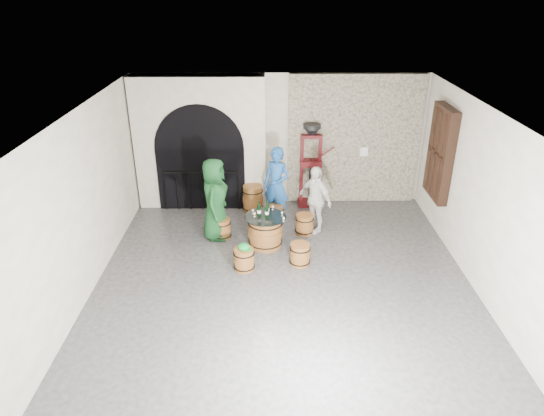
{
  "coord_description": "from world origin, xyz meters",
  "views": [
    {
      "loc": [
        -0.26,
        -7.37,
        5.17
      ],
      "look_at": [
        -0.21,
        1.28,
        1.05
      ],
      "focal_mm": 32.0,
      "sensor_mm": 36.0,
      "label": 1
    }
  ],
  "objects_px": {
    "barrel_stool_near_right": "(300,254)",
    "person_blue": "(277,185)",
    "barrel_stool_left": "(222,228)",
    "barrel_table": "(265,231)",
    "barrel_stool_right": "(304,224)",
    "wine_bottle_center": "(267,211)",
    "barrel_stool_far": "(275,215)",
    "wine_bottle_right": "(268,208)",
    "corking_press": "(311,159)",
    "wine_bottle_left": "(259,210)",
    "person_white": "(315,199)",
    "side_barrel": "(253,199)",
    "barrel_stool_near_left": "(244,259)",
    "person_green": "(215,199)"
  },
  "relations": [
    {
      "from": "wine_bottle_center",
      "to": "person_green",
      "type": "bearing_deg",
      "value": 159.17
    },
    {
      "from": "barrel_stool_far",
      "to": "corking_press",
      "type": "bearing_deg",
      "value": 50.08
    },
    {
      "from": "person_green",
      "to": "barrel_table",
      "type": "bearing_deg",
      "value": -104.31
    },
    {
      "from": "person_green",
      "to": "wine_bottle_center",
      "type": "bearing_deg",
      "value": -104.97
    },
    {
      "from": "barrel_stool_right",
      "to": "wine_bottle_center",
      "type": "relative_size",
      "value": 1.39
    },
    {
      "from": "barrel_stool_left",
      "to": "person_green",
      "type": "relative_size",
      "value": 0.25
    },
    {
      "from": "barrel_stool_far",
      "to": "wine_bottle_right",
      "type": "relative_size",
      "value": 1.39
    },
    {
      "from": "wine_bottle_center",
      "to": "side_barrel",
      "type": "distance_m",
      "value": 1.81
    },
    {
      "from": "person_green",
      "to": "wine_bottle_left",
      "type": "xyz_separation_m",
      "value": [
        0.95,
        -0.36,
        -0.09
      ]
    },
    {
      "from": "barrel_stool_near_left",
      "to": "wine_bottle_right",
      "type": "bearing_deg",
      "value": 66.88
    },
    {
      "from": "barrel_stool_left",
      "to": "person_white",
      "type": "xyz_separation_m",
      "value": [
        2.05,
        0.33,
        0.54
      ]
    },
    {
      "from": "barrel_stool_near_left",
      "to": "wine_bottle_left",
      "type": "bearing_deg",
      "value": 73.91
    },
    {
      "from": "barrel_stool_near_right",
      "to": "side_barrel",
      "type": "bearing_deg",
      "value": 112.4
    },
    {
      "from": "barrel_stool_right",
      "to": "corking_press",
      "type": "xyz_separation_m",
      "value": [
        0.23,
        1.52,
        0.98
      ]
    },
    {
      "from": "person_white",
      "to": "corking_press",
      "type": "height_order",
      "value": "corking_press"
    },
    {
      "from": "wine_bottle_center",
      "to": "wine_bottle_right",
      "type": "height_order",
      "value": "same"
    },
    {
      "from": "barrel_stool_near_right",
      "to": "barrel_stool_near_left",
      "type": "relative_size",
      "value": 1.0
    },
    {
      "from": "barrel_stool_left",
      "to": "side_barrel",
      "type": "distance_m",
      "value": 1.48
    },
    {
      "from": "barrel_stool_near_right",
      "to": "person_white",
      "type": "relative_size",
      "value": 0.3
    },
    {
      "from": "barrel_stool_far",
      "to": "barrel_stool_near_left",
      "type": "xyz_separation_m",
      "value": [
        -0.62,
        -1.94,
        0.0
      ]
    },
    {
      "from": "barrel_stool_near_right",
      "to": "corking_press",
      "type": "height_order",
      "value": "corking_press"
    },
    {
      "from": "person_white",
      "to": "corking_press",
      "type": "xyz_separation_m",
      "value": [
        0.01,
        1.38,
        0.44
      ]
    },
    {
      "from": "barrel_stool_left",
      "to": "person_green",
      "type": "distance_m",
      "value": 0.69
    },
    {
      "from": "barrel_table",
      "to": "barrel_stool_near_right",
      "type": "height_order",
      "value": "barrel_table"
    },
    {
      "from": "barrel_stool_left",
      "to": "corking_press",
      "type": "xyz_separation_m",
      "value": [
        2.06,
        1.71,
        0.98
      ]
    },
    {
      "from": "wine_bottle_left",
      "to": "wine_bottle_center",
      "type": "distance_m",
      "value": 0.18
    },
    {
      "from": "barrel_stool_far",
      "to": "barrel_stool_near_left",
      "type": "bearing_deg",
      "value": -107.65
    },
    {
      "from": "wine_bottle_right",
      "to": "wine_bottle_left",
      "type": "bearing_deg",
      "value": -151.14
    },
    {
      "from": "wine_bottle_right",
      "to": "barrel_table",
      "type": "bearing_deg",
      "value": -109.53
    },
    {
      "from": "barrel_stool_far",
      "to": "person_blue",
      "type": "relative_size",
      "value": 0.26
    },
    {
      "from": "corking_press",
      "to": "side_barrel",
      "type": "bearing_deg",
      "value": -166.33
    },
    {
      "from": "barrel_stool_near_right",
      "to": "person_green",
      "type": "height_order",
      "value": "person_green"
    },
    {
      "from": "person_white",
      "to": "corking_press",
      "type": "distance_m",
      "value": 1.45
    },
    {
      "from": "barrel_stool_right",
      "to": "wine_bottle_left",
      "type": "bearing_deg",
      "value": -153.01
    },
    {
      "from": "barrel_stool_right",
      "to": "person_white",
      "type": "distance_m",
      "value": 0.6
    },
    {
      "from": "barrel_stool_near_right",
      "to": "person_blue",
      "type": "bearing_deg",
      "value": 102.44
    },
    {
      "from": "person_green",
      "to": "wine_bottle_right",
      "type": "xyz_separation_m",
      "value": [
        1.12,
        -0.26,
        -0.09
      ]
    },
    {
      "from": "corking_press",
      "to": "person_green",
      "type": "bearing_deg",
      "value": -144.02
    },
    {
      "from": "wine_bottle_right",
      "to": "barrel_stool_right",
      "type": "bearing_deg",
      "value": 26.58
    },
    {
      "from": "barrel_table",
      "to": "wine_bottle_right",
      "type": "relative_size",
      "value": 2.71
    },
    {
      "from": "barrel_stool_near_right",
      "to": "barrel_stool_far",
      "type": "bearing_deg",
      "value": 105.37
    },
    {
      "from": "barrel_stool_far",
      "to": "person_green",
      "type": "bearing_deg",
      "value": -154.7
    },
    {
      "from": "corking_press",
      "to": "barrel_stool_near_right",
      "type": "bearing_deg",
      "value": -99.79
    },
    {
      "from": "barrel_stool_near_right",
      "to": "person_green",
      "type": "bearing_deg",
      "value": 146.92
    },
    {
      "from": "person_white",
      "to": "wine_bottle_left",
      "type": "height_order",
      "value": "person_white"
    },
    {
      "from": "wine_bottle_left",
      "to": "wine_bottle_right",
      "type": "xyz_separation_m",
      "value": [
        0.18,
        0.1,
        0.0
      ]
    },
    {
      "from": "barrel_stool_left",
      "to": "barrel_table",
      "type": "bearing_deg",
      "value": -20.17
    },
    {
      "from": "barrel_table",
      "to": "corking_press",
      "type": "xyz_separation_m",
      "value": [
        1.1,
        2.06,
        0.87
      ]
    },
    {
      "from": "barrel_stool_far",
      "to": "corking_press",
      "type": "xyz_separation_m",
      "value": [
        0.89,
        1.06,
        0.98
      ]
    },
    {
      "from": "person_green",
      "to": "person_blue",
      "type": "distance_m",
      "value": 1.57
    }
  ]
}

